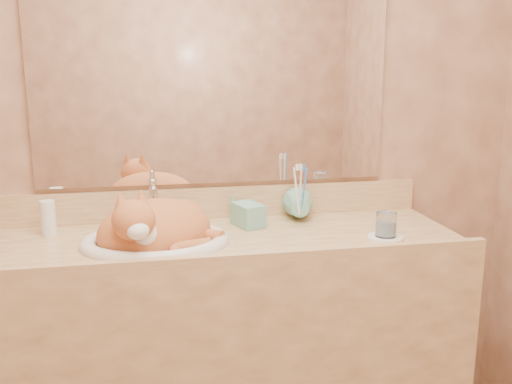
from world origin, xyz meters
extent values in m
cube|color=brown|center=(0.00, 1.00, 1.25)|extent=(2.40, 0.02, 2.50)
cube|color=white|center=(0.00, 0.99, 1.39)|extent=(1.30, 0.02, 0.80)
imported|color=#6CAE9A|center=(0.12, 0.80, 0.94)|extent=(0.11, 0.11, 0.19)
imported|color=#6CAE9A|center=(0.29, 0.84, 0.90)|extent=(0.13, 0.13, 0.11)
cylinder|color=white|center=(0.53, 0.61, 0.85)|extent=(0.12, 0.12, 0.01)
cylinder|color=silver|center=(0.53, 0.61, 0.90)|extent=(0.07, 0.07, 0.08)
cylinder|color=white|center=(-0.59, 0.87, 0.91)|extent=(0.05, 0.05, 0.12)
camera|label=1|loc=(-0.25, -1.12, 1.43)|focal=40.00mm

